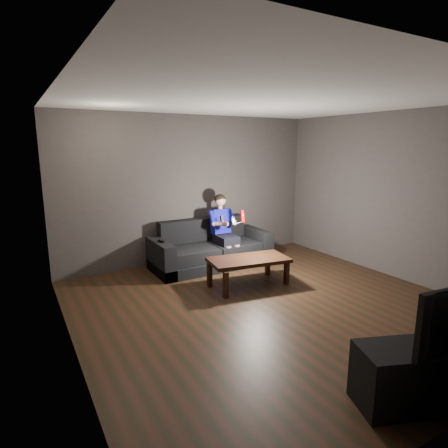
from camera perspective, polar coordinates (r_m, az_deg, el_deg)
floor at (r=5.26m, az=7.19°, el=-12.32°), size 5.00×5.00×0.00m
back_wall at (r=7.00m, az=-4.97°, el=5.27°), size 5.00×0.04×2.70m
left_wall at (r=3.91m, az=-22.92°, el=-0.84°), size 0.04×5.00×2.70m
right_wall at (r=6.68m, az=24.93°, el=3.90°), size 0.04×5.00×2.70m
ceiling at (r=4.84m, az=8.06°, el=18.31°), size 5.00×5.00×0.02m
sofa at (r=6.81m, az=-2.05°, el=-4.16°), size 2.14×0.92×0.83m
child at (r=6.77m, az=-0.07°, el=-0.14°), size 0.50×0.62×1.24m
wii_remote_red at (r=6.37m, az=2.80°, el=1.19°), size 0.05×0.08×0.21m
nunchuk_white at (r=6.29m, az=1.40°, el=0.57°), size 0.06×0.09×0.14m
wii_remote_black at (r=6.27m, az=-9.53°, el=-2.60°), size 0.07×0.17×0.03m
coffee_table at (r=5.83m, az=3.77°, el=-5.78°), size 1.30×0.79×0.44m
media_console at (r=3.87m, az=30.27°, el=-19.02°), size 1.53×0.93×0.53m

